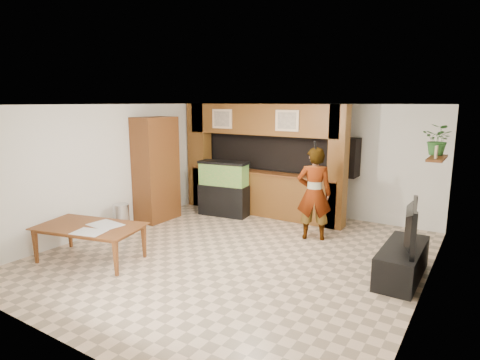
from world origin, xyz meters
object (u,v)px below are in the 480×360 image
Objects in this scene: pantry_cabinet at (156,169)px; person at (314,194)px; aquarium at (224,189)px; television at (405,225)px; dining_table at (89,244)px.

pantry_cabinet is 1.28× the size of person.
pantry_cabinet reaches higher than aquarium.
television reaches higher than dining_table.
pantry_cabinet reaches higher than television.
television is 0.68× the size of dining_table.
aquarium is at bearing -33.17° from person.
dining_table is (-2.74, -3.08, -0.60)m from person.
television is at bearing 129.71° from person.
television is (4.26, -1.38, 0.21)m from aquarium.
aquarium is 4.48m from television.
person is (-1.83, 0.94, 0.07)m from television.
aquarium is 2.48m from person.
aquarium is 0.71× the size of person.
aquarium is at bearing 44.82° from pantry_cabinet.
dining_table is at bearing -102.71° from aquarium.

